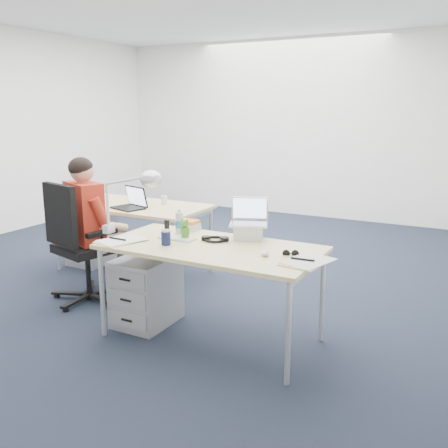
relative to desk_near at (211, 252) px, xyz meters
The scene contains 24 objects.
floor 1.78m from the desk_near, 135.85° to the left, with size 7.00×7.00×0.00m, color #19202D.
room 1.94m from the desk_near, 135.85° to the left, with size 6.02×7.02×2.80m.
desk_near is the anchor object (origin of this frame).
desk_far 1.83m from the desk_near, 146.19° to the left, with size 1.60×0.80×0.73m.
office_chair 1.44m from the desk_near, behind, with size 0.84×0.84×1.09m.
seated_person 1.37m from the desk_near, 167.07° to the left, with size 0.58×0.77×1.29m.
drawer_pedestal_near 0.72m from the desk_near, behind, with size 0.40×0.50×0.55m, color #989B9D.
drawer_pedestal_far 2.40m from the desk_near, 153.75° to the left, with size 0.40×0.50×0.55m, color #989B9D.
silver_laptop 0.41m from the desk_near, 63.34° to the left, with size 0.29×0.23×0.31m, color silver, non-canonical shape.
wireless_keyboard 0.33m from the desk_near, behind, with size 0.28×0.12×0.01m, color white.
computer_mouse 0.46m from the desk_near, ahead, with size 0.06×0.09×0.03m, color white.
headphones 0.15m from the desk_near, 105.41° to the left, with size 0.21×0.16×0.03m, color black, non-canonical shape.
can_koozie 0.35m from the desk_near, 156.06° to the right, with size 0.07×0.07×0.11m, color #161E46.
water_bottle 0.47m from the desk_near, 153.74° to the left, with size 0.06×0.06×0.20m, color silver.
bear_figurine 0.31m from the desk_near, 163.82° to the left, with size 0.08×0.06×0.16m, color #2E7F21, non-canonical shape.
book_stack 0.54m from the desk_near, 139.43° to the left, with size 0.17×0.13×0.08m, color silver.
cordless_phone 0.46m from the desk_near, 169.12° to the left, with size 0.03×0.02×0.13m, color black.
papers_left 0.70m from the desk_near, 161.95° to the right, with size 0.23×0.33×0.01m, color #F4D28D.
papers_right 0.75m from the desk_near, ahead, with size 0.24×0.34×0.01m, color #F4D28D.
sunglasses 0.61m from the desk_near, ahead, with size 0.11×0.05×0.03m, color black, non-canonical shape.
desk_lamp 0.82m from the desk_near, behind, with size 0.49×0.18×0.55m, color silver, non-canonical shape.
dark_laptop 1.64m from the desk_near, 150.16° to the left, with size 0.32×0.31×0.23m, color black, non-canonical shape.
far_cup 1.69m from the desk_near, 136.17° to the left, with size 0.06×0.06×0.09m, color white.
far_papers 2.48m from the desk_near, 152.16° to the left, with size 0.23×0.33×0.01m, color white.
Camera 1 is at (2.92, -4.21, 1.71)m, focal length 40.00 mm.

